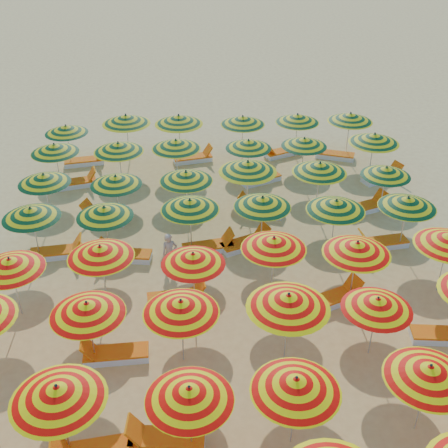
# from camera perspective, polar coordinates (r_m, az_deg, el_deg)

# --- Properties ---
(ground) EXTENTS (120.00, 120.00, 0.00)m
(ground) POSITION_cam_1_polar(r_m,az_deg,el_deg) (18.09, 0.12, -5.15)
(ground) COLOR #E6BD66
(ground) RESTS_ON ground
(umbrella_7) EXTENTS (2.07, 2.07, 2.15)m
(umbrella_7) POSITION_cam_1_polar(r_m,az_deg,el_deg) (12.44, -16.56, -16.14)
(umbrella_7) COLOR silver
(umbrella_7) RESTS_ON ground
(umbrella_8) EXTENTS (2.05, 2.05, 2.01)m
(umbrella_8) POSITION_cam_1_polar(r_m,az_deg,el_deg) (12.13, -3.54, -16.83)
(umbrella_8) COLOR silver
(umbrella_8) RESTS_ON ground
(umbrella_9) EXTENTS (2.21, 2.21, 2.07)m
(umbrella_9) POSITION_cam_1_polar(r_m,az_deg,el_deg) (12.29, 7.32, -15.88)
(umbrella_9) COLOR silver
(umbrella_9) RESTS_ON ground
(umbrella_10) EXTENTS (2.55, 2.55, 2.07)m
(umbrella_10) POSITION_cam_1_polar(r_m,az_deg,el_deg) (13.19, 20.15, -13.97)
(umbrella_10) COLOR silver
(umbrella_10) RESTS_ON ground
(umbrella_13) EXTENTS (1.92, 1.92, 2.02)m
(umbrella_13) POSITION_cam_1_polar(r_m,az_deg,el_deg) (14.43, -13.73, -8.34)
(umbrella_13) COLOR silver
(umbrella_13) RESTS_ON ground
(umbrella_14) EXTENTS (2.45, 2.45, 2.06)m
(umbrella_14) POSITION_cam_1_polar(r_m,az_deg,el_deg) (14.07, -4.40, -8.37)
(umbrella_14) COLOR silver
(umbrella_14) RESTS_ON ground
(umbrella_15) EXTENTS (2.38, 2.38, 2.24)m
(umbrella_15) POSITION_cam_1_polar(r_m,az_deg,el_deg) (14.03, 6.56, -7.79)
(umbrella_15) COLOR silver
(umbrella_15) RESTS_ON ground
(umbrella_16) EXTENTS (2.18, 2.18, 1.93)m
(umbrella_16) POSITION_cam_1_polar(r_m,az_deg,el_deg) (14.81, 15.32, -7.81)
(umbrella_16) COLOR silver
(umbrella_16) RESTS_ON ground
(umbrella_18) EXTENTS (2.23, 2.23, 2.02)m
(umbrella_18) POSITION_cam_1_polar(r_m,az_deg,el_deg) (16.60, -20.92, -3.82)
(umbrella_18) COLOR silver
(umbrella_18) RESTS_ON ground
(umbrella_19) EXTENTS (2.53, 2.53, 2.05)m
(umbrella_19) POSITION_cam_1_polar(r_m,az_deg,el_deg) (16.34, -12.44, -2.75)
(umbrella_19) COLOR silver
(umbrella_19) RESTS_ON ground
(umbrella_20) EXTENTS (2.40, 2.40, 1.95)m
(umbrella_20) POSITION_cam_1_polar(r_m,az_deg,el_deg) (15.85, -3.16, -3.52)
(umbrella_20) COLOR silver
(umbrella_20) RESTS_ON ground
(umbrella_21) EXTENTS (2.05, 2.05, 2.06)m
(umbrella_21) POSITION_cam_1_polar(r_m,az_deg,el_deg) (16.36, 5.09, -1.95)
(umbrella_21) COLOR silver
(umbrella_21) RESTS_ON ground
(umbrella_22) EXTENTS (2.02, 2.02, 2.10)m
(umbrella_22) POSITION_cam_1_polar(r_m,az_deg,el_deg) (16.48, 13.36, -2.37)
(umbrella_22) COLOR silver
(umbrella_22) RESTS_ON ground
(umbrella_24) EXTENTS (2.07, 2.07, 1.98)m
(umbrella_24) POSITION_cam_1_polar(r_m,az_deg,el_deg) (18.93, -19.03, 1.08)
(umbrella_24) COLOR silver
(umbrella_24) RESTS_ON ground
(umbrella_25) EXTENTS (2.44, 2.44, 1.96)m
(umbrella_25) POSITION_cam_1_polar(r_m,az_deg,el_deg) (18.41, -12.05, 1.23)
(umbrella_25) COLOR silver
(umbrella_25) RESTS_ON ground
(umbrella_26) EXTENTS (2.04, 2.04, 2.06)m
(umbrella_26) POSITION_cam_1_polar(r_m,az_deg,el_deg) (18.26, -3.48, 1.98)
(umbrella_26) COLOR silver
(umbrella_26) RESTS_ON ground
(umbrella_27) EXTENTS (2.34, 2.34, 2.02)m
(umbrella_27) POSITION_cam_1_polar(r_m,az_deg,el_deg) (18.49, 3.94, 2.26)
(umbrella_27) COLOR silver
(umbrella_27) RESTS_ON ground
(umbrella_28) EXTENTS (2.55, 2.55, 2.06)m
(umbrella_28) POSITION_cam_1_polar(r_m,az_deg,el_deg) (18.55, 11.31, 1.89)
(umbrella_28) COLOR silver
(umbrella_28) RESTS_ON ground
(umbrella_29) EXTENTS (2.47, 2.47, 2.03)m
(umbrella_29) POSITION_cam_1_polar(r_m,az_deg,el_deg) (19.36, 18.16, 2.11)
(umbrella_29) COLOR silver
(umbrella_29) RESTS_ON ground
(umbrella_30) EXTENTS (2.41, 2.41, 1.98)m
(umbrella_30) POSITION_cam_1_polar(r_m,az_deg,el_deg) (21.01, -17.83, 4.41)
(umbrella_30) COLOR silver
(umbrella_30) RESTS_ON ground
(umbrella_31) EXTENTS (1.98, 1.98, 1.96)m
(umbrella_31) POSITION_cam_1_polar(r_m,az_deg,el_deg) (20.31, -10.94, 4.39)
(umbrella_31) COLOR silver
(umbrella_31) RESTS_ON ground
(umbrella_32) EXTENTS (2.48, 2.48, 2.04)m
(umbrella_32) POSITION_cam_1_polar(r_m,az_deg,el_deg) (20.11, -3.88, 4.87)
(umbrella_32) COLOR silver
(umbrella_32) RESTS_ON ground
(umbrella_33) EXTENTS (2.29, 2.29, 2.25)m
(umbrella_33) POSITION_cam_1_polar(r_m,az_deg,el_deg) (20.35, 2.44, 5.85)
(umbrella_33) COLOR silver
(umbrella_33) RESTS_ON ground
(umbrella_34) EXTENTS (2.03, 2.03, 2.13)m
(umbrella_34) POSITION_cam_1_polar(r_m,az_deg,el_deg) (20.78, 9.70, 5.66)
(umbrella_34) COLOR silver
(umbrella_34) RESTS_ON ground
(umbrella_35) EXTENTS (2.16, 2.16, 1.94)m
(umbrella_35) POSITION_cam_1_polar(r_m,az_deg,el_deg) (21.43, 16.15, 5.15)
(umbrella_35) COLOR silver
(umbrella_35) RESTS_ON ground
(umbrella_36) EXTENTS (2.35, 2.35, 2.02)m
(umbrella_36) POSITION_cam_1_polar(r_m,az_deg,el_deg) (23.26, -16.83, 7.36)
(umbrella_36) COLOR silver
(umbrella_36) RESTS_ON ground
(umbrella_37) EXTENTS (2.47, 2.47, 2.10)m
(umbrella_37) POSITION_cam_1_polar(r_m,az_deg,el_deg) (22.61, -10.67, 7.68)
(umbrella_37) COLOR silver
(umbrella_37) RESTS_ON ground
(umbrella_38) EXTENTS (2.57, 2.57, 2.08)m
(umbrella_38) POSITION_cam_1_polar(r_m,az_deg,el_deg) (22.60, -4.90, 8.07)
(umbrella_38) COLOR silver
(umbrella_38) RESTS_ON ground
(umbrella_39) EXTENTS (1.87, 1.87, 1.97)m
(umbrella_39) POSITION_cam_1_polar(r_m,az_deg,el_deg) (22.79, 2.50, 8.10)
(umbrella_39) COLOR silver
(umbrella_39) RESTS_ON ground
(umbrella_40) EXTENTS (2.17, 2.17, 1.97)m
(umbrella_40) POSITION_cam_1_polar(r_m,az_deg,el_deg) (23.19, 8.15, 8.24)
(umbrella_40) COLOR silver
(umbrella_40) RESTS_ON ground
(umbrella_41) EXTENTS (2.62, 2.62, 2.17)m
(umbrella_41) POSITION_cam_1_polar(r_m,az_deg,el_deg) (23.65, 15.02, 8.40)
(umbrella_41) COLOR silver
(umbrella_41) RESTS_ON ground
(umbrella_42) EXTENTS (1.96, 1.96, 1.94)m
(umbrella_42) POSITION_cam_1_polar(r_m,az_deg,el_deg) (25.21, -15.74, 9.25)
(umbrella_42) COLOR silver
(umbrella_42) RESTS_ON ground
(umbrella_43) EXTENTS (2.11, 2.11, 2.23)m
(umbrella_43) POSITION_cam_1_polar(r_m,az_deg,el_deg) (25.03, -9.93, 10.43)
(umbrella_43) COLOR silver
(umbrella_43) RESTS_ON ground
(umbrella_44) EXTENTS (2.24, 2.24, 2.23)m
(umbrella_44) POSITION_cam_1_polar(r_m,az_deg,el_deg) (24.71, -4.63, 10.52)
(umbrella_44) COLOR silver
(umbrella_44) RESTS_ON ground
(umbrella_45) EXTENTS (2.60, 2.60, 2.08)m
(umbrella_45) POSITION_cam_1_polar(r_m,az_deg,el_deg) (24.94, 1.92, 10.48)
(umbrella_45) COLOR silver
(umbrella_45) RESTS_ON ground
(umbrella_46) EXTENTS (2.06, 2.06, 2.06)m
(umbrella_46) POSITION_cam_1_polar(r_m,az_deg,el_deg) (25.40, 7.47, 10.60)
(umbrella_46) COLOR silver
(umbrella_46) RESTS_ON ground
(umbrella_47) EXTENTS (2.60, 2.60, 2.12)m
(umbrella_47) POSITION_cam_1_polar(r_m,az_deg,el_deg) (25.78, 12.71, 10.53)
(umbrella_47) COLOR silver
(umbrella_47) RESTS_ON ground
(lounger_3) EXTENTS (1.78, 0.74, 0.69)m
(lounger_3) POSITION_cam_1_polar(r_m,az_deg,el_deg) (13.51, -6.04, -20.91)
(lounger_3) COLOR white
(lounger_3) RESTS_ON ground
(lounger_4) EXTENTS (1.76, 0.65, 0.69)m
(lounger_4) POSITION_cam_1_polar(r_m,az_deg,el_deg) (15.45, -11.06, -12.85)
(lounger_4) COLOR white
(lounger_4) RESTS_ON ground
(lounger_5) EXTENTS (1.79, 0.79, 0.69)m
(lounger_5) POSITION_cam_1_polar(r_m,az_deg,el_deg) (16.83, 21.46, -10.46)
(lounger_5) COLOR white
(lounger_5) RESTS_ON ground
(lounger_6) EXTENTS (1.78, 0.76, 0.69)m
(lounger_6) POSITION_cam_1_polar(r_m,az_deg,el_deg) (16.97, -4.73, -7.49)
(lounger_6) COLOR white
(lounger_6) RESTS_ON ground
(lounger_7) EXTENTS (1.82, 1.19, 0.69)m
(lounger_7) POSITION_cam_1_polar(r_m,az_deg,el_deg) (17.22, 11.18, -7.41)
(lounger_7) COLOR white
(lounger_7) RESTS_ON ground
(lounger_8) EXTENTS (1.79, 0.77, 0.69)m
(lounger_8) POSITION_cam_1_polar(r_m,az_deg,el_deg) (19.65, -16.51, -2.76)
(lounger_8) COLOR white
(lounger_8) RESTS_ON ground
(lounger_9) EXTENTS (1.80, 0.83, 0.69)m
(lounger_9) POSITION_cam_1_polar(r_m,az_deg,el_deg) (18.99, -10.10, -3.13)
(lounger_9) COLOR white
(lounger_9) RESTS_ON ground
(lounger_10) EXTENTS (1.81, 0.87, 0.69)m
(lounger_10) POSITION_cam_1_polar(r_m,az_deg,el_deg) (19.11, -1.53, -2.33)
(lounger_10) COLOR white
(lounger_10) RESTS_ON ground
(lounger_11) EXTENTS (1.82, 1.21, 0.69)m
(lounger_11) POSITION_cam_1_polar(r_m,az_deg,el_deg) (19.32, 2.26, -1.94)
(lounger_11) COLOR white
(lounger_11) RESTS_ON ground
(lounger_12) EXTENTS (1.79, 0.81, 0.69)m
(lounger_12) POSITION_cam_1_polar(r_m,az_deg,el_deg) (20.06, 15.70, -1.85)
(lounger_12) COLOR white
(lounger_12) RESTS_ON ground
(lounger_13) EXTENTS (1.83, 1.15, 0.69)m
(lounger_13) POSITION_cam_1_polar(r_m,az_deg,el_deg) (21.27, -12.07, 0.74)
(lounger_13) COLOR white
(lounger_13) RESTS_ON ground
(lounger_14) EXTENTS (1.82, 1.24, 0.69)m
(lounger_14) POSITION_cam_1_polar(r_m,az_deg,el_deg) (21.28, 3.67, 1.47)
(lounger_14) COLOR white
(lounger_14) RESTS_ON ground
(lounger_15) EXTENTS (1.83, 1.15, 0.69)m
(lounger_15) POSITION_cam_1_polar(r_m,az_deg,el_deg) (22.08, 14.23, 1.67)
(lounger_15) COLOR white
(lounger_15) RESTS_ON ground
(lounger_16) EXTENTS (1.82, 0.98, 0.69)m
(lounger_16) POSITION_cam_1_polar(r_m,az_deg,el_deg) (23.95, -14.78, 4.06)
(lounger_16) COLOR white
(lounger_16) RESTS_ON ground
(lounger_17) EXTENTS (1.82, 1.24, 0.69)m
(lounger_17) POSITION_cam_1_polar(r_m,az_deg,el_deg) (23.50, 3.65, 4.57)
(lounger_17) COLOR white
(lounger_17) RESTS_ON ground
(lounger_18) EXTENTS (1.83, 1.15, 0.69)m
(lounger_18) POSITION_cam_1_polar(r_m,az_deg,el_deg) (24.54, 15.80, 4.60)
(lounger_18) COLOR white
(lounger_18) RESTS_ON ground
(lounger_19) EXTENTS (1.80, 0.85, 0.69)m
(lounger_19) POSITION_cam_1_polar(r_m,az_deg,el_deg) (25.78, -13.91, 6.22)
(lounger_19) COLOR white
(lounger_19) RESTS_ON ground
(lounger_20) EXTENTS (1.82, 0.93, 0.69)m
(lounger_20) POSITION_cam_1_polar(r_m,az_deg,el_deg) (25.35, -3.09, 6.71)
(lounger_20) COLOR white
(lounger_20) RESTS_ON ground
(lounger_21) EXTENTS (1.82, 1.21, 0.69)m
(lounger_21) POSITION_cam_1_polar(r_m,az_deg,el_deg) (26.01, 5.89, 7.25)
(lounger_21) COLOR white
(lounger_21) RESTS_ON ground
(lounger_22) EXTENTS (1.83, 1.15, 0.69)m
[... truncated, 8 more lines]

